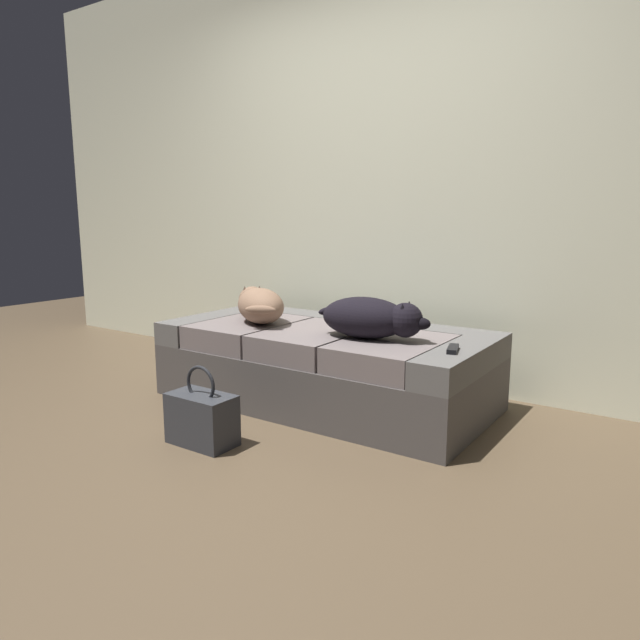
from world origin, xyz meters
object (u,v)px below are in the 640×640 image
tv_remote (453,349)px  couch (325,365)px  dog_tan (259,305)px  handbag (202,418)px  dog_dark (372,318)px

tv_remote → couch: bearing=154.0°
dog_tan → handbag: dog_tan is taller
dog_tan → tv_remote: (1.23, -0.07, -0.09)m
couch → handbag: bearing=-98.3°
tv_remote → handbag: tv_remote is taller
couch → dog_tan: bearing=-169.4°
tv_remote → handbag: 1.21m
couch → dog_dark: size_ratio=2.94×
couch → dog_tan: 0.53m
dog_dark → handbag: (-0.48, -0.74, -0.41)m
dog_dark → tv_remote: 0.46m
handbag → couch: bearing=81.7°
couch → tv_remote: 0.85m
couch → handbag: couch is taller
dog_dark → tv_remote: (0.45, -0.03, -0.10)m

